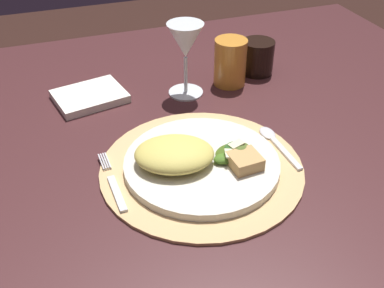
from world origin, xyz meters
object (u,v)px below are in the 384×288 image
spoon (274,140)px  dark_tumbler (257,57)px  napkin (90,96)px  dinner_plate (202,163)px  wine_glass (185,44)px  dining_table (213,186)px  fork (113,184)px  amber_tumbler (230,62)px

spoon → dark_tumbler: dark_tumbler is taller
napkin → dark_tumbler: bearing=-0.3°
dinner_plate → wine_glass: (0.06, 0.26, 0.10)m
dining_table → fork: bearing=-153.1°
dinner_plate → spoon: bearing=9.9°
wine_glass → fork: bearing=-129.6°
fork → amber_tumbler: bearing=39.8°
wine_glass → napkin: bearing=168.5°
amber_tumbler → dinner_plate: bearing=-121.8°
fork → wine_glass: wine_glass is taller
dinner_plate → napkin: size_ratio=1.87×
napkin → amber_tumbler: amber_tumbler is taller
fork → amber_tumbler: amber_tumbler is taller
dinner_plate → fork: size_ratio=1.72×
amber_tumbler → dark_tumbler: (0.08, 0.03, -0.01)m
dining_table → amber_tumbler: 0.28m
spoon → wine_glass: (-0.09, 0.24, 0.11)m
dining_table → wine_glass: bearing=94.9°
dining_table → wine_glass: size_ratio=8.03×
dining_table → dinner_plate: bearing=-121.6°
fork → napkin: 0.30m
spoon → amber_tumbler: (0.02, 0.25, 0.04)m
dining_table → fork: fork is taller
dinner_plate → dark_tumbler: 0.39m
napkin → wine_glass: (0.20, -0.04, 0.11)m
dark_tumbler → amber_tumbler: bearing=-160.7°
napkin → dark_tumbler: size_ratio=1.83×
amber_tumbler → spoon: bearing=-93.6°
wine_glass → amber_tumbler: 0.13m
dinner_plate → wine_glass: 0.29m
spoon → napkin: 0.41m
dining_table → dark_tumbler: bearing=45.8°
dark_tumbler → napkin: bearing=179.7°
dark_tumbler → wine_glass: bearing=-168.3°
dining_table → spoon: bearing=-48.6°
fork → wine_glass: 0.35m
dinner_plate → spoon: size_ratio=1.91×
dining_table → napkin: 0.33m
dinner_plate → fork: 0.15m
dining_table → amber_tumbler: (0.10, 0.15, 0.21)m
dinner_plate → fork: dinner_plate is taller
fork → dark_tumbler: bearing=36.4°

